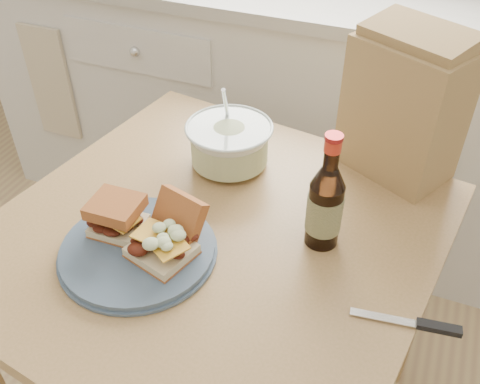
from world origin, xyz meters
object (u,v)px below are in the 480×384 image
at_px(plate, 138,250).
at_px(paper_bag, 404,110).
at_px(beer_bottle, 325,204).
at_px(dining_table, 214,265).
at_px(coleslaw_bowl, 229,146).

relative_size(plate, paper_bag, 0.96).
bearing_deg(beer_bottle, paper_bag, 77.13).
xyz_separation_m(dining_table, paper_bag, (0.31, 0.37, 0.27)).
distance_m(dining_table, beer_bottle, 0.31).
distance_m(plate, paper_bag, 0.66).
bearing_deg(coleslaw_bowl, plate, -97.97).
relative_size(dining_table, paper_bag, 3.18).
xyz_separation_m(beer_bottle, paper_bag, (0.09, 0.31, 0.06)).
xyz_separation_m(coleslaw_bowl, paper_bag, (0.37, 0.14, 0.11)).
relative_size(coleslaw_bowl, paper_bag, 0.65).
bearing_deg(paper_bag, plate, -103.60).
height_order(dining_table, beer_bottle, beer_bottle).
xyz_separation_m(dining_table, coleslaw_bowl, (-0.06, 0.23, 0.16)).
height_order(plate, coleslaw_bowl, coleslaw_bowl).
height_order(dining_table, paper_bag, paper_bag).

